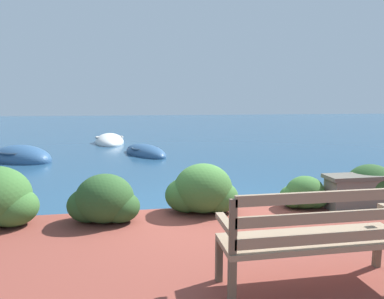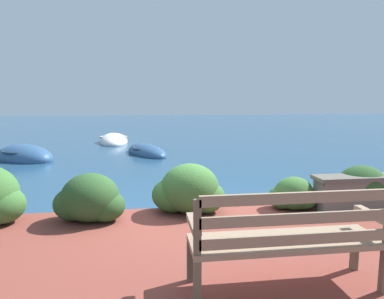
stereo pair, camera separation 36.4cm
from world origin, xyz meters
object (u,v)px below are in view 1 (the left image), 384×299
object	(u,v)px
park_bench	(318,236)
rowboat_nearest	(22,158)
rowboat_far	(110,141)
rowboat_mid	(145,153)

from	to	relation	value
park_bench	rowboat_nearest	bearing A→B (deg)	120.55
park_bench	rowboat_far	distance (m)	13.28
rowboat_far	park_bench	bearing A→B (deg)	-173.34
park_bench	rowboat_far	xyz separation A→B (m)	(-2.62, 13.01, -0.64)
rowboat_mid	rowboat_far	distance (m)	3.93
rowboat_nearest	rowboat_mid	bearing A→B (deg)	46.84
rowboat_nearest	rowboat_far	size ratio (longest dim) A/B	0.85
park_bench	rowboat_nearest	xyz separation A→B (m)	(-5.04, 8.72, -0.63)
rowboat_mid	rowboat_far	world-z (taller)	rowboat_far
rowboat_nearest	rowboat_far	xyz separation A→B (m)	(2.42, 4.29, -0.01)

